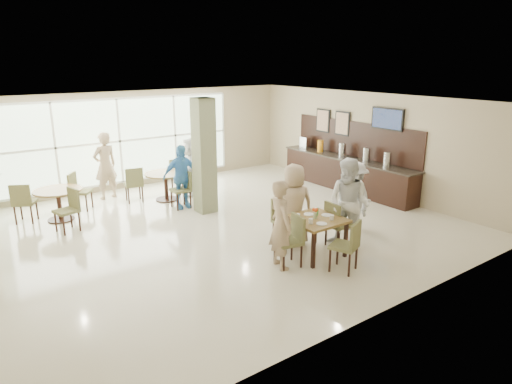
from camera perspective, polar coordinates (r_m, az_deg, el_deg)
ground at (r=10.36m, az=-4.84°, el=-4.52°), size 10.00×10.00×0.00m
room_shell at (r=9.88m, az=-5.07°, el=4.75°), size 10.00×10.00×10.00m
window_bank at (r=13.71m, az=-16.66°, el=6.10°), size 7.00×0.04×7.00m
column at (r=11.15m, az=-6.49°, el=4.46°), size 0.45×0.45×2.80m
main_table at (r=8.81m, az=7.37°, el=-3.83°), size 1.00×1.00×0.75m
round_table_left at (r=11.61m, az=-23.48°, el=-0.55°), size 1.10×1.10×0.75m
round_table_right at (r=12.44m, az=-11.21°, el=1.58°), size 1.10×1.10×0.75m
chairs_main_table at (r=8.83m, az=7.25°, el=-5.06°), size 1.92×2.11×0.95m
chairs_table_left at (r=11.61m, az=-23.52°, el=-1.06°), size 1.94×1.94×0.95m
chairs_table_right at (r=12.42m, az=-11.29°, el=1.08°), size 1.93×1.73×0.95m
tabletop_clutter at (r=8.77m, az=7.51°, el=-2.90°), size 0.71×0.74×0.21m
buffet_counter at (r=13.46m, az=11.24°, el=2.60°), size 0.64×4.70×1.95m
wall_tv at (r=12.65m, az=16.09°, el=8.78°), size 0.06×1.00×0.58m
framed_art_a at (r=13.73m, az=10.73°, el=8.42°), size 0.05×0.55×0.70m
framed_art_b at (r=14.28m, az=8.38°, el=8.83°), size 0.05×0.55×0.70m
teen_left at (r=8.19m, az=3.11°, el=-4.09°), size 0.51×0.67×1.65m
teen_far at (r=9.23m, az=4.73°, el=-1.61°), size 0.93×0.72×1.68m
teen_right at (r=9.21m, az=11.57°, el=-1.47°), size 0.97×1.08×1.83m
teen_standing at (r=10.16m, az=12.15°, el=-0.59°), size 0.85×1.14×1.57m
adult_a at (r=11.65m, az=-9.34°, el=1.90°), size 1.00×0.64×1.63m
adult_b at (r=12.79m, az=-8.20°, el=3.17°), size 1.10×1.61×1.60m
adult_standing at (r=12.91m, az=-18.33°, el=3.13°), size 0.74×0.56×1.82m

